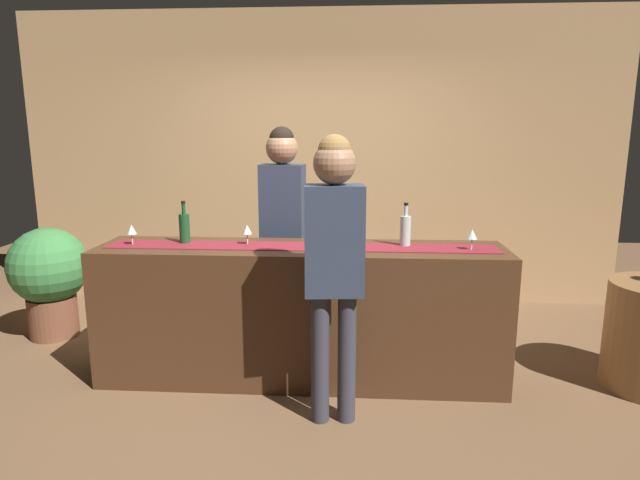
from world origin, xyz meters
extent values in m
plane|color=brown|center=(0.00, 0.00, 0.00)|extent=(10.00, 10.00, 0.00)
cube|color=tan|center=(0.00, 1.90, 1.45)|extent=(6.00, 0.12, 2.90)
cube|color=#472B19|center=(0.00, 0.00, 0.48)|extent=(2.82, 0.60, 0.96)
cube|color=maroon|center=(0.00, 0.00, 0.96)|extent=(2.68, 0.28, 0.01)
cylinder|color=#194723|center=(-0.83, 0.06, 1.06)|extent=(0.07, 0.07, 0.21)
cylinder|color=#194723|center=(-0.83, 0.06, 1.21)|extent=(0.03, 0.03, 0.08)
cylinder|color=black|center=(-0.83, 0.06, 1.25)|extent=(0.03, 0.03, 0.02)
cylinder|color=brown|center=(0.24, 0.05, 1.06)|extent=(0.07, 0.07, 0.21)
cylinder|color=brown|center=(0.24, 0.05, 1.21)|extent=(0.03, 0.03, 0.08)
cylinder|color=black|center=(0.24, 0.05, 1.25)|extent=(0.03, 0.03, 0.02)
cylinder|color=#B2C6C1|center=(0.72, 0.07, 1.06)|extent=(0.07, 0.07, 0.21)
cylinder|color=#B2C6C1|center=(0.72, 0.07, 1.21)|extent=(0.03, 0.03, 0.08)
cylinder|color=black|center=(0.72, 0.07, 1.25)|extent=(0.03, 0.03, 0.02)
cylinder|color=silver|center=(-0.38, 0.04, 0.96)|extent=(0.06, 0.06, 0.00)
cylinder|color=silver|center=(-0.38, 0.04, 1.00)|extent=(0.01, 0.01, 0.08)
cone|color=silver|center=(-0.38, 0.04, 1.07)|extent=(0.07, 0.07, 0.06)
cylinder|color=silver|center=(-1.18, -0.02, 0.96)|extent=(0.06, 0.06, 0.00)
cylinder|color=silver|center=(-1.18, -0.02, 1.00)|extent=(0.01, 0.01, 0.08)
cone|color=silver|center=(-1.18, -0.02, 1.07)|extent=(0.07, 0.07, 0.06)
cylinder|color=silver|center=(1.15, -0.04, 0.96)|extent=(0.06, 0.06, 0.00)
cylinder|color=silver|center=(1.15, -0.04, 1.00)|extent=(0.01, 0.01, 0.08)
cone|color=silver|center=(1.15, -0.04, 1.07)|extent=(0.07, 0.07, 0.06)
cylinder|color=#26262B|center=(-0.12, 0.57, 0.41)|extent=(0.11, 0.11, 0.83)
cylinder|color=#26262B|center=(-0.28, 0.59, 0.41)|extent=(0.11, 0.11, 0.83)
cube|color=#2D384C|center=(-0.20, 0.58, 1.16)|extent=(0.36, 0.23, 0.66)
sphere|color=#9E7051|center=(-0.20, 0.58, 1.61)|extent=(0.25, 0.25, 0.25)
sphere|color=black|center=(-0.20, 0.58, 1.68)|extent=(0.19, 0.19, 0.19)
cylinder|color=#33333D|center=(0.18, -0.59, 0.40)|extent=(0.11, 0.11, 0.81)
cylinder|color=#33333D|center=(0.33, -0.57, 0.40)|extent=(0.11, 0.11, 0.81)
cube|color=#2D384C|center=(0.25, -0.58, 1.13)|extent=(0.36, 0.23, 0.64)
sphere|color=#9E7051|center=(0.25, -0.58, 1.57)|extent=(0.24, 0.24, 0.24)
sphere|color=olive|center=(0.25, -0.58, 1.63)|extent=(0.19, 0.19, 0.19)
cylinder|color=brown|center=(-2.21, 0.64, 0.17)|extent=(0.40, 0.40, 0.35)
sphere|color=#387A3D|center=(-2.21, 0.64, 0.62)|extent=(0.65, 0.65, 0.65)
camera|label=1|loc=(0.37, -3.60, 1.75)|focal=30.21mm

